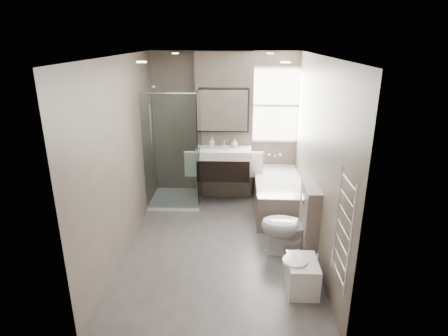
# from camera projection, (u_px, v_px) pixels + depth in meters

# --- Properties ---
(room) EXTENTS (2.70, 3.90, 2.70)m
(room) POSITION_uv_depth(u_px,v_px,m) (219.00, 157.00, 4.99)
(room) COLOR #544F4D
(room) RESTS_ON ground
(vanity_pier) EXTENTS (1.00, 0.25, 2.60)m
(vanity_pier) POSITION_uv_depth(u_px,v_px,m) (224.00, 127.00, 6.66)
(vanity_pier) COLOR #665B50
(vanity_pier) RESTS_ON ground
(vanity) EXTENTS (0.95, 0.47, 0.66)m
(vanity) POSITION_uv_depth(u_px,v_px,m) (224.00, 163.00, 6.52)
(vanity) COLOR black
(vanity) RESTS_ON vanity_pier
(mirror_cabinet) EXTENTS (0.86, 0.08, 0.76)m
(mirror_cabinet) POSITION_uv_depth(u_px,v_px,m) (224.00, 110.00, 6.40)
(mirror_cabinet) COLOR black
(mirror_cabinet) RESTS_ON vanity_pier
(towel_left) EXTENTS (0.24, 0.06, 0.44)m
(towel_left) POSITION_uv_depth(u_px,v_px,m) (192.00, 164.00, 6.53)
(towel_left) COLOR white
(towel_left) RESTS_ON vanity_pier
(towel_right) EXTENTS (0.24, 0.06, 0.44)m
(towel_right) POSITION_uv_depth(u_px,v_px,m) (256.00, 165.00, 6.48)
(towel_right) COLOR white
(towel_right) RESTS_ON vanity_pier
(shower_enclosure) EXTENTS (0.90, 0.90, 2.00)m
(shower_enclosure) POSITION_uv_depth(u_px,v_px,m) (181.00, 177.00, 6.56)
(shower_enclosure) COLOR white
(shower_enclosure) RESTS_ON ground
(bathtub) EXTENTS (0.75, 1.60, 0.57)m
(bathtub) POSITION_uv_depth(u_px,v_px,m) (277.00, 194.00, 6.32)
(bathtub) COLOR #665B50
(bathtub) RESTS_ON ground
(window) EXTENTS (0.98, 0.06, 1.33)m
(window) POSITION_uv_depth(u_px,v_px,m) (276.00, 105.00, 6.60)
(window) COLOR white
(window) RESTS_ON room
(toilet) EXTENTS (0.85, 0.58, 0.80)m
(toilet) POSITION_uv_depth(u_px,v_px,m) (290.00, 227.00, 5.03)
(toilet) COLOR white
(toilet) RESTS_ON ground
(cistern_box) EXTENTS (0.19, 0.55, 1.00)m
(cistern_box) POSITION_uv_depth(u_px,v_px,m) (309.00, 221.00, 4.97)
(cistern_box) COLOR #665B50
(cistern_box) RESTS_ON ground
(bidet) EXTENTS (0.41, 0.48, 0.50)m
(bidet) POSITION_uv_depth(u_px,v_px,m) (302.00, 275.00, 4.35)
(bidet) COLOR white
(bidet) RESTS_ON ground
(towel_radiator) EXTENTS (0.03, 0.49, 1.10)m
(towel_radiator) POSITION_uv_depth(u_px,v_px,m) (343.00, 230.00, 3.49)
(towel_radiator) COLOR silver
(towel_radiator) RESTS_ON room
(soap_bottle_a) EXTENTS (0.08, 0.08, 0.18)m
(soap_bottle_a) POSITION_uv_depth(u_px,v_px,m) (212.00, 143.00, 6.47)
(soap_bottle_a) COLOR white
(soap_bottle_a) RESTS_ON vanity
(soap_bottle_b) EXTENTS (0.12, 0.12, 0.15)m
(soap_bottle_b) POSITION_uv_depth(u_px,v_px,m) (235.00, 143.00, 6.50)
(soap_bottle_b) COLOR white
(soap_bottle_b) RESTS_ON vanity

